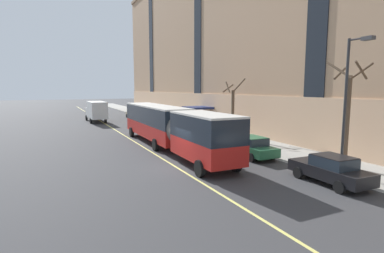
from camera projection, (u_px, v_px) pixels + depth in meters
ground_plane at (182, 167)px, 19.55m from camera, size 260.00×260.00×0.00m
sidewalk at (265, 146)px, 26.22m from camera, size 4.64×160.00×0.15m
city_bus at (168, 125)px, 25.09m from camera, size 2.89×19.29×3.53m
parked_car_black_0 at (330, 169)px, 16.09m from camera, size 2.04×4.53×1.56m
parked_car_white_1 at (207, 135)px, 28.09m from camera, size 2.02×4.60×1.56m
parked_car_green_3 at (151, 118)px, 43.28m from camera, size 1.96×4.54×1.56m
parked_car_navy_5 at (166, 123)px, 37.71m from camera, size 2.04×4.42×1.56m
parked_car_champagne_6 at (134, 113)px, 51.53m from camera, size 1.95×4.61×1.56m
parked_car_green_7 at (250, 146)px, 22.38m from camera, size 2.05×4.79×1.56m
box_truck at (96, 110)px, 45.17m from camera, size 2.44×7.60×3.13m
street_tree_mid_block at (348, 112)px, 18.70m from camera, size 2.08×2.02×6.63m
street_tree_far_uptown at (233, 109)px, 30.38m from camera, size 1.94×1.72×5.96m
street_lamp at (349, 94)px, 16.74m from camera, size 0.36×1.48×7.70m
lane_centerline at (161, 158)px, 22.08m from camera, size 0.16×140.00×0.01m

